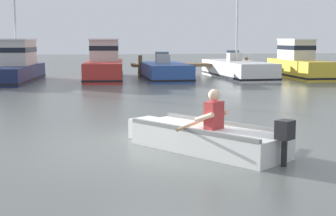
{
  "coord_description": "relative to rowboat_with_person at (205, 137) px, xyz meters",
  "views": [
    {
      "loc": [
        -1.27,
        -9.27,
        2.1
      ],
      "look_at": [
        0.44,
        1.54,
        0.55
      ],
      "focal_mm": 51.92,
      "sensor_mm": 36.0,
      "label": 1
    }
  ],
  "objects": [
    {
      "name": "moored_boat_white",
      "position": [
        5.81,
        16.84,
        0.19
      ],
      "size": [
        2.5,
        6.85,
        4.62
      ],
      "color": "white",
      "rests_on": "ground"
    },
    {
      "name": "rowboat_with_person",
      "position": [
        0.0,
        0.0,
        0.0
      ],
      "size": [
        2.77,
        3.3,
        1.19
      ],
      "color": "white",
      "rests_on": "ground"
    },
    {
      "name": "wooden_dock",
      "position": [
        6.72,
        18.79,
        0.38
      ],
      "size": [
        13.04,
        1.57,
        1.29
      ],
      "color": "brown",
      "rests_on": "ground"
    },
    {
      "name": "moored_boat_navy",
      "position": [
        -5.73,
        16.14,
        0.53
      ],
      "size": [
        2.29,
        6.18,
        4.21
      ],
      "color": "#19234C",
      "rests_on": "ground"
    },
    {
      "name": "moored_boat_red",
      "position": [
        -1.39,
        17.25,
        0.54
      ],
      "size": [
        2.34,
        6.77,
        2.13
      ],
      "color": "#B72D28",
      "rests_on": "ground"
    },
    {
      "name": "ground_plane",
      "position": [
        -0.84,
        0.41,
        -0.25
      ],
      "size": [
        120.0,
        120.0,
        0.0
      ],
      "primitive_type": "plane",
      "color": "slate"
    },
    {
      "name": "moored_boat_blue",
      "position": [
        1.7,
        16.49,
        0.16
      ],
      "size": [
        2.25,
        5.61,
        1.44
      ],
      "color": "#2D519E",
      "rests_on": "ground"
    },
    {
      "name": "moored_boat_yellow",
      "position": [
        9.11,
        16.35,
        0.54
      ],
      "size": [
        1.62,
        5.73,
        2.12
      ],
      "color": "gold",
      "rests_on": "ground"
    }
  ]
}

